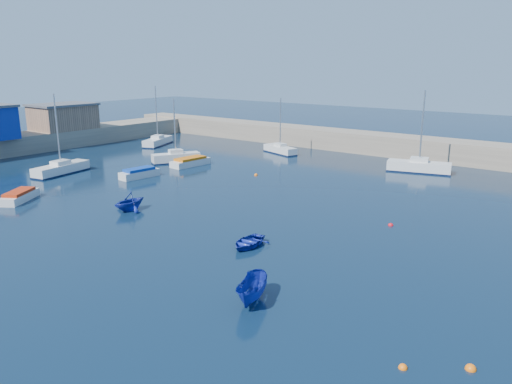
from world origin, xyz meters
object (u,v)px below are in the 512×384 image
Objects in this scene: sailboat_6 at (419,166)px; sailboat_3 at (176,157)px; brick_shed_a at (63,117)px; sailboat_4 at (158,141)px; motorboat_2 at (190,162)px; dinghy_center at (248,242)px; sailboat_2 at (61,169)px; motorboat_1 at (139,173)px; motorboat_0 at (19,196)px; dinghy_right at (252,291)px; dinghy_left at (129,201)px; sailboat_5 at (280,149)px.

sailboat_3 is at bearing 101.51° from sailboat_6.
sailboat_4 is at bearing 39.79° from brick_shed_a.
motorboat_2 is 27.62m from dinghy_center.
sailboat_2 is 1.99× the size of motorboat_1.
motorboat_1 is 7.77m from motorboat_2.
motorboat_1 is (8.22, 4.03, -0.10)m from sailboat_2.
motorboat_0 is 1.30× the size of dinghy_right.
sailboat_3 is (5.22, 12.14, 0.05)m from sailboat_2.
sailboat_3 is 0.86× the size of sailboat_6.
sailboat_6 is 40.64m from motorboat_0.
dinghy_left is 0.90× the size of dinghy_right.
brick_shed_a is 0.90× the size of sailboat_6.
sailboat_4 is 33.76m from dinghy_left.
motorboat_0 is at bearing -178.08° from dinghy_center.
brick_shed_a reaches higher than dinghy_left.
motorboat_0 is at bearing -90.04° from motorboat_1.
sailboat_6 is 26.03m from motorboat_2.
sailboat_5 is 18.96m from sailboat_6.
dinghy_center is at bearing -18.82° from brick_shed_a.
brick_shed_a is 56.58m from dinghy_right.
dinghy_center is (30.05, -4.89, -0.28)m from sailboat_2.
motorboat_2 reaches higher than motorboat_0.
brick_shed_a is at bearing 91.13° from sailboat_6.
brick_shed_a is at bearing 134.61° from dinghy_right.
motorboat_2 is (0.92, 20.19, 0.04)m from motorboat_0.
sailboat_6 reaches higher than dinghy_left.
sailboat_6 reaches higher than motorboat_0.
sailboat_3 is 1.77× the size of motorboat_1.
dinghy_right is (18.00, -6.56, -0.14)m from dinghy_left.
sailboat_4 reaches higher than dinghy_center.
sailboat_4 is at bearing 121.30° from dinghy_right.
dinghy_right is at bearing 172.33° from sailboat_6.
sailboat_6 is 32.07m from dinghy_left.
dinghy_center is (22.94, 3.50, -0.13)m from motorboat_0.
motorboat_2 is at bearing 136.06° from dinghy_center.
sailboat_3 is 2.84m from motorboat_2.
dinghy_center is at bearing -129.82° from sailboat_5.
sailboat_4 reaches higher than sailboat_3.
sailboat_5 is at bearing 114.84° from dinghy_center.
brick_shed_a is at bearing 134.58° from sailboat_5.
motorboat_2 is 1.70× the size of dinghy_left.
dinghy_center is 0.91× the size of dinghy_right.
motorboat_1 is (3.00, -8.11, -0.15)m from sailboat_3.
sailboat_6 is at bearing 54.41° from sailboat_3.
sailboat_6 is at bearing 47.88° from motorboat_1.
sailboat_4 is 1.99× the size of motorboat_0.
dinghy_center is (22.01, -16.69, -0.16)m from motorboat_2.
dinghy_left reaches higher than dinghy_right.
motorboat_0 is (-23.49, -33.16, -0.22)m from sailboat_6.
motorboat_0 is 0.85× the size of motorboat_2.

